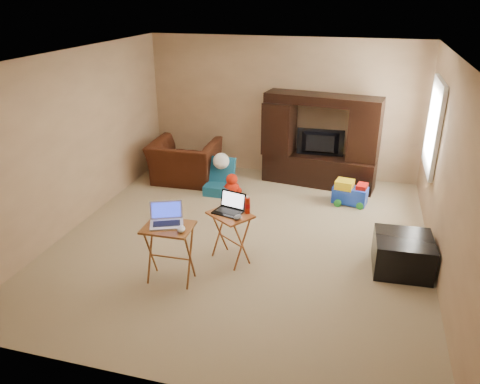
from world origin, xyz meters
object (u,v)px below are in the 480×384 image
(ottoman, at_px, (403,254))
(mouse_right, at_px, (238,217))
(recliner, at_px, (185,162))
(water_bottle, at_px, (247,206))
(plush_toy, at_px, (232,185))
(tray_table_right, at_px, (231,237))
(push_toy, at_px, (350,192))
(laptop_left, at_px, (166,216))
(child_rocker, at_px, (219,177))
(laptop_right, at_px, (228,204))
(mouse_left, at_px, (181,229))
(entertainment_center, at_px, (320,141))
(television, at_px, (320,144))
(tray_table_left, at_px, (170,254))

(ottoman, distance_m, mouse_right, 2.10)
(recliner, height_order, water_bottle, water_bottle)
(plush_toy, xyz_separation_m, tray_table_right, (0.56, -1.97, 0.13))
(push_toy, relative_size, laptop_left, 1.45)
(child_rocker, distance_m, laptop_right, 2.21)
(push_toy, xyz_separation_m, mouse_left, (-1.76, -2.88, 0.55))
(entertainment_center, relative_size, recliner, 1.71)
(television, xyz_separation_m, laptop_left, (-1.38, -3.46, 0.07))
(tray_table_left, relative_size, laptop_right, 2.09)
(recliner, bearing_deg, tray_table_left, 106.84)
(entertainment_center, bearing_deg, push_toy, -42.62)
(recliner, relative_size, ottoman, 1.67)
(recliner, bearing_deg, child_rocker, 152.82)
(plush_toy, relative_size, laptop_right, 1.17)
(mouse_left, xyz_separation_m, mouse_right, (0.50, 0.58, -0.07))
(laptop_right, relative_size, water_bottle, 1.70)
(recliner, bearing_deg, plush_toy, 155.36)
(laptop_left, height_order, mouse_left, laptop_left)
(plush_toy, xyz_separation_m, water_bottle, (0.76, -1.89, 0.56))
(child_rocker, distance_m, mouse_left, 2.80)
(mouse_right, bearing_deg, television, 77.63)
(plush_toy, relative_size, tray_table_right, 0.61)
(mouse_right, bearing_deg, plush_toy, 108.17)
(push_toy, distance_m, tray_table_right, 2.59)
(laptop_left, bearing_deg, child_rocker, 71.66)
(entertainment_center, xyz_separation_m, push_toy, (0.60, -0.73, -0.60))
(entertainment_center, bearing_deg, recliner, -159.98)
(child_rocker, xyz_separation_m, ottoman, (2.93, -1.69, -0.08))
(recliner, distance_m, child_rocker, 0.85)
(television, xyz_separation_m, plush_toy, (-1.34, -0.90, -0.57))
(tray_table_right, xyz_separation_m, laptop_left, (-0.59, -0.60, 0.52))
(child_rocker, xyz_separation_m, laptop_right, (0.77, -2.01, 0.48))
(water_bottle, bearing_deg, laptop_left, -139.37)
(tray_table_left, relative_size, laptop_left, 1.91)
(television, bearing_deg, tray_table_left, 66.89)
(push_toy, bearing_deg, tray_table_left, -114.40)
(recliner, xyz_separation_m, mouse_left, (1.20, -3.10, 0.38))
(tray_table_left, bearing_deg, ottoman, 18.65)
(recliner, xyz_separation_m, tray_table_left, (1.01, -3.03, -0.01))
(plush_toy, bearing_deg, tray_table_right, -74.25)
(tray_table_right, bearing_deg, ottoman, 43.69)
(tray_table_left, bearing_deg, laptop_left, 133.68)
(plush_toy, xyz_separation_m, laptop_right, (0.52, -1.95, 0.58))
(laptop_right, bearing_deg, laptop_left, -117.87)
(child_rocker, height_order, mouse_left, mouse_left)
(ottoman, distance_m, water_bottle, 2.02)
(entertainment_center, height_order, tray_table_right, entertainment_center)
(entertainment_center, distance_m, push_toy, 1.12)
(entertainment_center, xyz_separation_m, water_bottle, (-0.58, -2.83, -0.04))
(tray_table_left, bearing_deg, mouse_right, 35.04)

